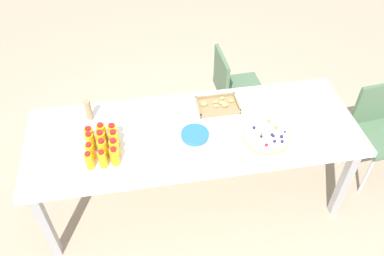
{
  "coord_description": "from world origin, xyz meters",
  "views": [
    {
      "loc": [
        -0.34,
        -1.88,
        2.63
      ],
      "look_at": [
        -0.01,
        0.01,
        0.77
      ],
      "focal_mm": 36.49,
      "sensor_mm": 36.0,
      "label": 1
    }
  ],
  "objects_px": {
    "juice_bottle_1": "(103,159)",
    "juice_bottle_2": "(115,156)",
    "juice_bottle_5": "(114,148)",
    "juice_bottle_8": "(114,139)",
    "fruit_pizza": "(267,136)",
    "cardboard_tube": "(89,110)",
    "juice_bottle_3": "(90,152)",
    "juice_bottle_4": "(103,149)",
    "juice_bottle_6": "(90,142)",
    "napkin_stack": "(316,120)",
    "party_table": "(194,137)",
    "juice_bottle_11": "(113,133)",
    "juice_bottle_9": "(90,135)",
    "chair_end": "(380,126)",
    "plate_stack": "(195,135)",
    "juice_bottle_10": "(102,133)",
    "chair_far_right": "(233,86)",
    "juice_bottle_0": "(89,161)",
    "juice_bottle_7": "(101,140)",
    "snack_tray": "(218,105)"
  },
  "relations": [
    {
      "from": "juice_bottle_9",
      "to": "juice_bottle_8",
      "type": "bearing_deg",
      "value": -22.07
    },
    {
      "from": "party_table",
      "to": "juice_bottle_11",
      "type": "distance_m",
      "value": 0.56
    },
    {
      "from": "juice_bottle_3",
      "to": "juice_bottle_4",
      "type": "bearing_deg",
      "value": 4.46
    },
    {
      "from": "juice_bottle_4",
      "to": "juice_bottle_10",
      "type": "distance_m",
      "value": 0.14
    },
    {
      "from": "juice_bottle_0",
      "to": "juice_bottle_9",
      "type": "relative_size",
      "value": 0.99
    },
    {
      "from": "chair_end",
      "to": "juice_bottle_3",
      "type": "distance_m",
      "value": 2.22
    },
    {
      "from": "juice_bottle_5",
      "to": "juice_bottle_9",
      "type": "height_order",
      "value": "juice_bottle_5"
    },
    {
      "from": "juice_bottle_3",
      "to": "juice_bottle_10",
      "type": "relative_size",
      "value": 0.89
    },
    {
      "from": "juice_bottle_1",
      "to": "juice_bottle_5",
      "type": "bearing_deg",
      "value": 45.85
    },
    {
      "from": "juice_bottle_10",
      "to": "chair_far_right",
      "type": "bearing_deg",
      "value": 33.96
    },
    {
      "from": "party_table",
      "to": "juice_bottle_2",
      "type": "distance_m",
      "value": 0.59
    },
    {
      "from": "juice_bottle_3",
      "to": "juice_bottle_6",
      "type": "relative_size",
      "value": 0.92
    },
    {
      "from": "napkin_stack",
      "to": "juice_bottle_5",
      "type": "bearing_deg",
      "value": -176.16
    },
    {
      "from": "juice_bottle_2",
      "to": "juice_bottle_5",
      "type": "distance_m",
      "value": 0.07
    },
    {
      "from": "juice_bottle_1",
      "to": "juice_bottle_2",
      "type": "relative_size",
      "value": 0.99
    },
    {
      "from": "party_table",
      "to": "snack_tray",
      "type": "bearing_deg",
      "value": 45.86
    },
    {
      "from": "chair_end",
      "to": "juice_bottle_4",
      "type": "xyz_separation_m",
      "value": [
        -2.11,
        -0.19,
        0.32
      ]
    },
    {
      "from": "party_table",
      "to": "juice_bottle_5",
      "type": "relative_size",
      "value": 15.98
    },
    {
      "from": "party_table",
      "to": "juice_bottle_5",
      "type": "height_order",
      "value": "juice_bottle_5"
    },
    {
      "from": "juice_bottle_8",
      "to": "fruit_pizza",
      "type": "xyz_separation_m",
      "value": [
        1.01,
        -0.09,
        -0.05
      ]
    },
    {
      "from": "juice_bottle_7",
      "to": "napkin_stack",
      "type": "height_order",
      "value": "juice_bottle_7"
    },
    {
      "from": "juice_bottle_4",
      "to": "juice_bottle_6",
      "type": "xyz_separation_m",
      "value": [
        -0.08,
        0.08,
        -0.0
      ]
    },
    {
      "from": "party_table",
      "to": "juice_bottle_8",
      "type": "xyz_separation_m",
      "value": [
        -0.54,
        -0.06,
        0.13
      ]
    },
    {
      "from": "juice_bottle_9",
      "to": "juice_bottle_6",
      "type": "bearing_deg",
      "value": -84.73
    },
    {
      "from": "juice_bottle_1",
      "to": "juice_bottle_2",
      "type": "height_order",
      "value": "juice_bottle_2"
    },
    {
      "from": "juice_bottle_8",
      "to": "fruit_pizza",
      "type": "distance_m",
      "value": 1.01
    },
    {
      "from": "party_table",
      "to": "plate_stack",
      "type": "xyz_separation_m",
      "value": [
        -0.01,
        -0.06,
        0.08
      ]
    },
    {
      "from": "juice_bottle_1",
      "to": "juice_bottle_8",
      "type": "xyz_separation_m",
      "value": [
        0.07,
        0.16,
        0.0
      ]
    },
    {
      "from": "juice_bottle_11",
      "to": "napkin_stack",
      "type": "relative_size",
      "value": 0.92
    },
    {
      "from": "chair_end",
      "to": "juice_bottle_7",
      "type": "distance_m",
      "value": 2.14
    },
    {
      "from": "juice_bottle_8",
      "to": "cardboard_tube",
      "type": "distance_m",
      "value": 0.34
    },
    {
      "from": "snack_tray",
      "to": "plate_stack",
      "type": "relative_size",
      "value": 1.6
    },
    {
      "from": "party_table",
      "to": "juice_bottle_6",
      "type": "height_order",
      "value": "juice_bottle_6"
    },
    {
      "from": "fruit_pizza",
      "to": "juice_bottle_4",
      "type": "bearing_deg",
      "value": 179.17
    },
    {
      "from": "juice_bottle_11",
      "to": "juice_bottle_9",
      "type": "bearing_deg",
      "value": 179.55
    },
    {
      "from": "chair_end",
      "to": "party_table",
      "type": "bearing_deg",
      "value": -3.08
    },
    {
      "from": "chair_end",
      "to": "juice_bottle_2",
      "type": "relative_size",
      "value": 6.06
    },
    {
      "from": "juice_bottle_9",
      "to": "juice_bottle_11",
      "type": "height_order",
      "value": "juice_bottle_11"
    },
    {
      "from": "plate_stack",
      "to": "juice_bottle_4",
      "type": "bearing_deg",
      "value": -172.86
    },
    {
      "from": "juice_bottle_1",
      "to": "party_table",
      "type": "bearing_deg",
      "value": 19.52
    },
    {
      "from": "juice_bottle_0",
      "to": "juice_bottle_3",
      "type": "relative_size",
      "value": 0.99
    },
    {
      "from": "snack_tray",
      "to": "juice_bottle_7",
      "type": "bearing_deg",
      "value": -161.57
    },
    {
      "from": "juice_bottle_5",
      "to": "cardboard_tube",
      "type": "bearing_deg",
      "value": 113.48
    },
    {
      "from": "juice_bottle_4",
      "to": "juice_bottle_5",
      "type": "xyz_separation_m",
      "value": [
        0.07,
        -0.01,
        -0.0
      ]
    },
    {
      "from": "juice_bottle_0",
      "to": "juice_bottle_5",
      "type": "bearing_deg",
      "value": 25.67
    },
    {
      "from": "juice_bottle_11",
      "to": "chair_end",
      "type": "bearing_deg",
      "value": 1.29
    },
    {
      "from": "juice_bottle_6",
      "to": "napkin_stack",
      "type": "distance_m",
      "value": 1.55
    },
    {
      "from": "juice_bottle_6",
      "to": "fruit_pizza",
      "type": "relative_size",
      "value": 0.45
    },
    {
      "from": "juice_bottle_2",
      "to": "juice_bottle_3",
      "type": "relative_size",
      "value": 1.02
    },
    {
      "from": "chair_end",
      "to": "juice_bottle_2",
      "type": "bearing_deg",
      "value": 2.22
    }
  ]
}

